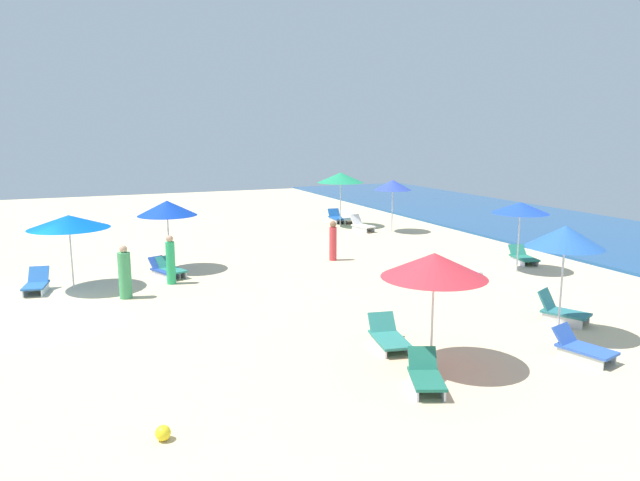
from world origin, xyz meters
The scene contains 24 objects.
ground_plane centered at (0.00, 0.00, 0.00)m, with size 60.00×60.00×0.00m, color beige.
umbrella_0 centered at (1.71, 16.25, 2.29)m, with size 1.97×1.97×2.49m.
lounge_chair_0_0 centered at (0.72, 17.39, 0.23)m, with size 1.50×0.94×0.61m.
umbrella_1 centered at (-3.30, 4.88, 2.25)m, with size 2.09×2.09×2.52m.
lounge_chair_1_0 centered at (-2.34, 4.54, 0.25)m, with size 1.39×0.99×0.65m.
lounge_chair_1_1 centered at (-2.31, 4.76, 0.26)m, with size 1.40×0.94×0.64m.
umbrella_2 centered at (-7.27, 16.28, 2.32)m, with size 1.82×1.82×2.57m.
lounge_chair_2_0 centered at (-8.05, 15.01, 0.29)m, with size 1.44×0.92×0.79m.
umbrella_3 centered at (7.89, 8.57, 2.23)m, with size 2.20×2.20×2.49m.
lounge_chair_3_0 centered at (8.74, 7.90, 0.26)m, with size 1.33×0.99×0.69m.
lounge_chair_3_1 centered at (6.47, 8.34, 0.24)m, with size 1.54×0.91×0.66m.
umbrella_4 centered at (-1.86, 1.66, 2.16)m, with size 2.47×2.47×2.37m.
lounge_chair_4_0 centered at (-1.87, 0.60, 0.28)m, with size 1.34×0.81×0.72m.
umbrella_5 centered at (7.54, 12.43, 2.50)m, with size 1.81×1.81×2.77m.
lounge_chair_5_0 centered at (8.76, 11.92, 0.25)m, with size 1.40×0.94×0.65m.
lounge_chair_5_1 centered at (6.66, 13.41, 0.30)m, with size 1.40×1.11×0.81m.
umbrella_6 centered at (-9.79, 14.63, 2.55)m, with size 2.40×2.40×2.81m.
lounge_chair_6_0 centered at (-10.75, 15.56, 0.26)m, with size 1.59×1.02×0.66m.
lounge_chair_6_1 centered at (-11.16, 15.08, 0.25)m, with size 1.54×0.77×0.69m.
beachgoer_0 centered at (-2.52, 10.96, 0.76)m, with size 0.38×0.38×1.54m.
beachgoer_1 centered at (-0.15, 3.09, 0.75)m, with size 0.42×0.42×1.62m.
beachgoer_2 centered at (-1.33, 4.62, 0.77)m, with size 0.38×0.38×1.62m.
cooler_box_0 centered at (2.06, 14.14, 0.15)m, with size 0.53×0.36×0.30m, color white.
beach_ball_1 centered at (8.73, 2.89, 0.13)m, with size 0.26×0.26×0.26m, color yellow.
Camera 1 is at (17.87, 1.81, 4.97)m, focal length 33.17 mm.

